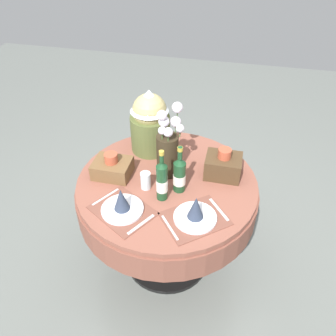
# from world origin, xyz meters

# --- Properties ---
(ground) EXTENTS (8.00, 8.00, 0.00)m
(ground) POSITION_xyz_m (0.00, 0.00, 0.00)
(ground) COLOR slate
(dining_table) EXTENTS (1.15, 1.15, 0.78)m
(dining_table) POSITION_xyz_m (0.00, 0.00, 0.63)
(dining_table) COLOR brown
(dining_table) RESTS_ON ground
(place_setting_left) EXTENTS (0.43, 0.40, 0.16)m
(place_setting_left) POSITION_xyz_m (-0.19, -0.31, 0.82)
(place_setting_left) COLOR brown
(place_setting_left) RESTS_ON dining_table
(place_setting_right) EXTENTS (0.43, 0.42, 0.16)m
(place_setting_right) POSITION_xyz_m (0.22, -0.28, 0.82)
(place_setting_right) COLOR brown
(place_setting_right) RESTS_ON dining_table
(flower_vase) EXTENTS (0.17, 0.21, 0.46)m
(flower_vase) POSITION_xyz_m (-0.01, 0.08, 0.97)
(flower_vase) COLOR #332819
(flower_vase) RESTS_ON dining_table
(wine_bottle_left) EXTENTS (0.07, 0.07, 0.31)m
(wine_bottle_left) POSITION_xyz_m (0.09, -0.06, 0.89)
(wine_bottle_left) COLOR #194223
(wine_bottle_left) RESTS_ON dining_table
(wine_bottle_right) EXTENTS (0.07, 0.07, 0.34)m
(wine_bottle_right) POSITION_xyz_m (0.01, -0.15, 0.91)
(wine_bottle_right) COLOR #194223
(wine_bottle_right) RESTS_ON dining_table
(tumbler_mid) EXTENTS (0.06, 0.06, 0.11)m
(tumbler_mid) POSITION_xyz_m (-0.11, -0.09, 0.83)
(tumbler_mid) COLOR silver
(tumbler_mid) RESTS_ON dining_table
(gift_tub_back_left) EXTENTS (0.27, 0.27, 0.45)m
(gift_tub_back_left) POSITION_xyz_m (-0.19, 0.31, 1.01)
(gift_tub_back_left) COLOR #566033
(gift_tub_back_left) RESTS_ON dining_table
(woven_basket_side_left) EXTENTS (0.23, 0.18, 0.16)m
(woven_basket_side_left) POSITION_xyz_m (-0.35, -0.02, 0.83)
(woven_basket_side_left) COLOR brown
(woven_basket_side_left) RESTS_ON dining_table
(woven_basket_side_right) EXTENTS (0.22, 0.18, 0.20)m
(woven_basket_side_right) POSITION_xyz_m (0.33, 0.14, 0.85)
(woven_basket_side_right) COLOR #47331E
(woven_basket_side_right) RESTS_ON dining_table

